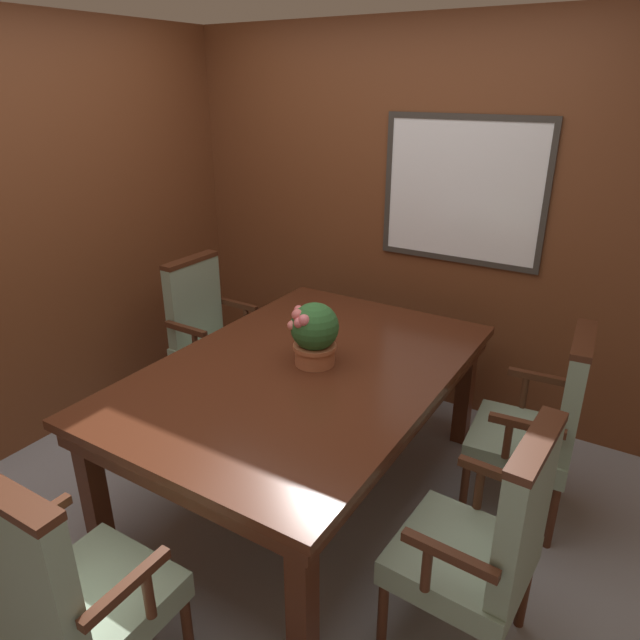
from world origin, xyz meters
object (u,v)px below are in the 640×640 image
dining_table (305,382)px  chair_left_far (209,331)px  chair_right_near (486,541)px  potted_plant (314,333)px  chair_right_far (541,423)px  chair_head_near (68,590)px

dining_table → chair_left_far: (-1.05, 0.44, -0.13)m
chair_right_near → potted_plant: potted_plant is taller
chair_left_far → chair_right_near: bearing=-112.2°
chair_right_far → chair_head_near: (-1.10, -1.85, 0.00)m
dining_table → chair_right_near: chair_right_near is taller
chair_right_near → potted_plant: size_ratio=3.17×
chair_right_far → chair_head_near: size_ratio=1.00×
chair_head_near → potted_plant: (0.04, 1.45, 0.38)m
dining_table → chair_left_far: size_ratio=1.94×
chair_right_far → chair_right_near: bearing=-4.9°
chair_right_far → chair_head_near: bearing=-35.7°
chair_right_far → chair_left_far: bearing=-94.5°
chair_right_near → chair_left_far: bearing=-109.9°
chair_head_near → potted_plant: bearing=-91.9°
dining_table → chair_right_far: size_ratio=1.94×
dining_table → chair_head_near: 1.40m
chair_right_far → chair_head_near: 2.15m
chair_right_far → chair_head_near: same height
chair_right_far → dining_table: bearing=-72.3°
dining_table → chair_right_near: bearing=-23.1°
chair_left_far → chair_head_near: size_ratio=1.00×
chair_right_near → chair_head_near: bearing=-46.8°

